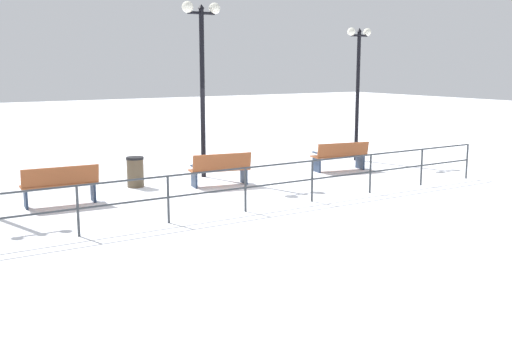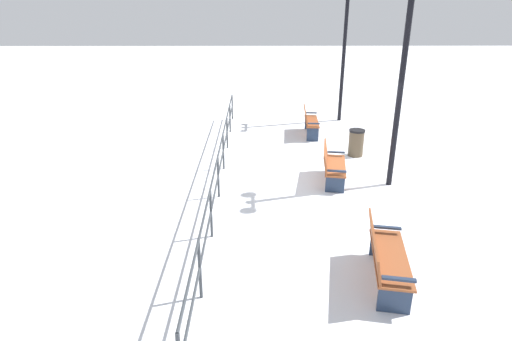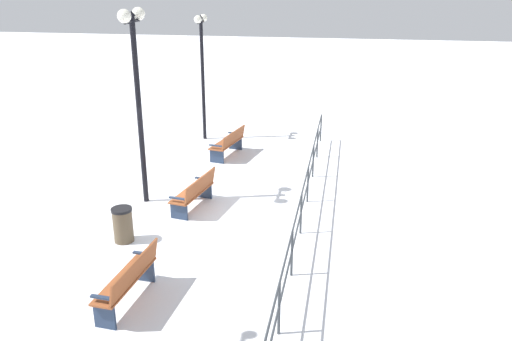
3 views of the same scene
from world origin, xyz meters
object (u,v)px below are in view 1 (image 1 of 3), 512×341
(bench_third, at_px, (60,184))
(trash_bin, at_px, (135,172))
(lamppost_middle, at_px, (202,55))
(lamppost_near, at_px, (358,71))
(bench_nearest, at_px, (340,156))
(bench_second, at_px, (220,169))

(bench_third, xyz_separation_m, trash_bin, (1.09, -2.19, -0.10))
(lamppost_middle, xyz_separation_m, trash_bin, (-0.34, 2.16, -3.00))
(bench_third, xyz_separation_m, lamppost_near, (1.42, -10.03, 2.43))
(bench_nearest, distance_m, bench_second, 4.14)
(bench_nearest, bearing_deg, bench_second, 102.03)
(bench_second, bearing_deg, lamppost_near, -66.76)
(lamppost_middle, bearing_deg, bench_third, 108.11)
(bench_second, relative_size, lamppost_middle, 0.34)
(lamppost_middle, bearing_deg, trash_bin, 98.85)
(bench_second, bearing_deg, bench_third, 100.43)
(lamppost_near, bearing_deg, trash_bin, 92.45)
(trash_bin, bearing_deg, lamppost_near, -87.55)
(bench_second, distance_m, trash_bin, 2.21)
(bench_nearest, height_order, trash_bin, bench_nearest)
(bench_second, height_order, trash_bin, bench_second)
(bench_second, xyz_separation_m, lamppost_middle, (1.39, -0.22, 2.94))
(bench_third, height_order, trash_bin, bench_third)
(lamppost_middle, distance_m, trash_bin, 3.71)
(bench_second, height_order, lamppost_middle, lamppost_middle)
(lamppost_near, bearing_deg, bench_second, 103.25)
(bench_third, distance_m, lamppost_middle, 5.42)
(bench_second, height_order, bench_third, bench_third)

